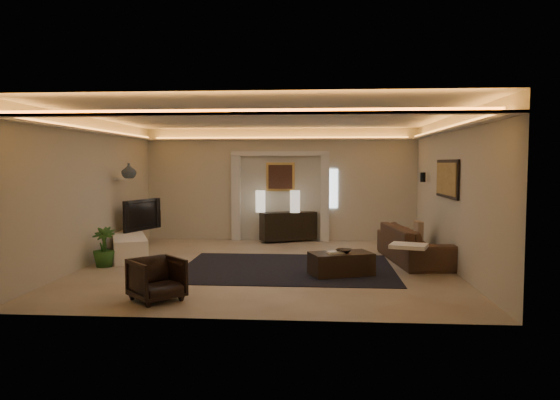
# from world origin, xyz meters

# --- Properties ---
(floor) EXTENTS (7.00, 7.00, 0.00)m
(floor) POSITION_xyz_m (0.00, 0.00, 0.00)
(floor) COLOR #C1B39B
(floor) RESTS_ON ground
(ceiling) EXTENTS (7.00, 7.00, 0.00)m
(ceiling) POSITION_xyz_m (0.00, 0.00, 2.90)
(ceiling) COLOR white
(ceiling) RESTS_ON ground
(wall_back) EXTENTS (7.00, 0.00, 7.00)m
(wall_back) POSITION_xyz_m (0.00, 3.50, 1.45)
(wall_back) COLOR beige
(wall_back) RESTS_ON ground
(wall_front) EXTENTS (7.00, 0.00, 7.00)m
(wall_front) POSITION_xyz_m (0.00, -3.50, 1.45)
(wall_front) COLOR beige
(wall_front) RESTS_ON ground
(wall_left) EXTENTS (0.00, 7.00, 7.00)m
(wall_left) POSITION_xyz_m (-3.50, 0.00, 1.45)
(wall_left) COLOR beige
(wall_left) RESTS_ON ground
(wall_right) EXTENTS (0.00, 7.00, 7.00)m
(wall_right) POSITION_xyz_m (3.50, 0.00, 1.45)
(wall_right) COLOR beige
(wall_right) RESTS_ON ground
(cove_soffit) EXTENTS (7.00, 7.00, 0.04)m
(cove_soffit) POSITION_xyz_m (0.00, 0.00, 2.62)
(cove_soffit) COLOR silver
(cove_soffit) RESTS_ON ceiling
(daylight_slit) EXTENTS (0.25, 0.03, 1.00)m
(daylight_slit) POSITION_xyz_m (1.35, 3.48, 1.35)
(daylight_slit) COLOR white
(daylight_slit) RESTS_ON wall_back
(area_rug) EXTENTS (4.00, 3.00, 0.01)m
(area_rug) POSITION_xyz_m (0.40, -0.20, 0.01)
(area_rug) COLOR black
(area_rug) RESTS_ON ground
(pilaster_left) EXTENTS (0.22, 0.20, 2.20)m
(pilaster_left) POSITION_xyz_m (-1.15, 3.40, 1.10)
(pilaster_left) COLOR silver
(pilaster_left) RESTS_ON ground
(pilaster_right) EXTENTS (0.22, 0.20, 2.20)m
(pilaster_right) POSITION_xyz_m (1.15, 3.40, 1.10)
(pilaster_right) COLOR silver
(pilaster_right) RESTS_ON ground
(alcove_header) EXTENTS (2.52, 0.20, 0.12)m
(alcove_header) POSITION_xyz_m (0.00, 3.40, 2.25)
(alcove_header) COLOR silver
(alcove_header) RESTS_ON wall_back
(painting_frame) EXTENTS (0.74, 0.04, 0.74)m
(painting_frame) POSITION_xyz_m (0.00, 3.47, 1.65)
(painting_frame) COLOR tan
(painting_frame) RESTS_ON wall_back
(painting_canvas) EXTENTS (0.62, 0.02, 0.62)m
(painting_canvas) POSITION_xyz_m (0.00, 3.44, 1.65)
(painting_canvas) COLOR #4C2D1E
(painting_canvas) RESTS_ON wall_back
(art_panel_frame) EXTENTS (0.04, 1.64, 0.74)m
(art_panel_frame) POSITION_xyz_m (3.47, 0.30, 1.70)
(art_panel_frame) COLOR black
(art_panel_frame) RESTS_ON wall_right
(art_panel_gold) EXTENTS (0.02, 1.50, 0.62)m
(art_panel_gold) POSITION_xyz_m (3.44, 0.30, 1.70)
(art_panel_gold) COLOR tan
(art_panel_gold) RESTS_ON wall_right
(wall_sconce) EXTENTS (0.12, 0.12, 0.22)m
(wall_sconce) POSITION_xyz_m (3.38, 2.20, 1.68)
(wall_sconce) COLOR black
(wall_sconce) RESTS_ON wall_right
(wall_niche) EXTENTS (0.10, 0.55, 0.04)m
(wall_niche) POSITION_xyz_m (-3.44, 1.40, 1.65)
(wall_niche) COLOR silver
(wall_niche) RESTS_ON wall_left
(console) EXTENTS (1.48, 0.99, 0.71)m
(console) POSITION_xyz_m (0.22, 3.25, 0.40)
(console) COLOR black
(console) RESTS_ON ground
(lamp_left) EXTENTS (0.27, 0.27, 0.55)m
(lamp_left) POSITION_xyz_m (-0.49, 3.20, 1.09)
(lamp_left) COLOR white
(lamp_left) RESTS_ON console
(lamp_right) EXTENTS (0.32, 0.32, 0.56)m
(lamp_right) POSITION_xyz_m (0.39, 3.15, 1.09)
(lamp_right) COLOR beige
(lamp_right) RESTS_ON console
(media_ledge) EXTENTS (1.60, 2.62, 0.48)m
(media_ledge) POSITION_xyz_m (-3.15, 1.02, 0.23)
(media_ledge) COLOR white
(media_ledge) RESTS_ON ground
(tv) EXTENTS (1.21, 0.58, 0.71)m
(tv) POSITION_xyz_m (-3.15, 1.65, 0.80)
(tv) COLOR black
(tv) RESTS_ON media_ledge
(figurine) EXTENTS (0.18, 0.18, 0.40)m
(figurine) POSITION_xyz_m (-2.89, 2.31, 0.64)
(figurine) COLOR #392C1C
(figurine) RESTS_ON media_ledge
(ginger_jar) EXTENTS (0.42, 0.42, 0.33)m
(ginger_jar) POSITION_xyz_m (-3.15, 1.13, 1.84)
(ginger_jar) COLOR slate
(ginger_jar) RESTS_ON wall_niche
(plant) EXTENTS (0.47, 0.47, 0.77)m
(plant) POSITION_xyz_m (-3.15, -0.29, 0.38)
(plant) COLOR #28561D
(plant) RESTS_ON ground
(sofa) EXTENTS (2.56, 1.25, 0.72)m
(sofa) POSITION_xyz_m (2.94, 0.70, 0.36)
(sofa) COLOR black
(sofa) RESTS_ON ground
(throw_blanket) EXTENTS (0.75, 0.68, 0.07)m
(throw_blanket) POSITION_xyz_m (2.57, -0.78, 0.55)
(throw_blanket) COLOR beige
(throw_blanket) RESTS_ON sofa
(throw_pillow) EXTENTS (0.14, 0.40, 0.39)m
(throw_pillow) POSITION_xyz_m (3.15, 1.41, 0.55)
(throw_pillow) COLOR tan
(throw_pillow) RESTS_ON sofa
(coffee_table) EXTENTS (1.22, 0.93, 0.40)m
(coffee_table) POSITION_xyz_m (1.39, -0.73, 0.20)
(coffee_table) COLOR black
(coffee_table) RESTS_ON ground
(bowl) EXTENTS (0.36, 0.36, 0.07)m
(bowl) POSITION_xyz_m (1.44, -0.75, 0.44)
(bowl) COLOR #2F251A
(bowl) RESTS_ON coffee_table
(magazine) EXTENTS (0.34, 0.29, 0.03)m
(magazine) POSITION_xyz_m (1.29, -0.79, 0.42)
(magazine) COLOR white
(magazine) RESTS_ON coffee_table
(armchair) EXTENTS (0.96, 0.96, 0.63)m
(armchair) POSITION_xyz_m (-1.36, -2.67, 0.31)
(armchair) COLOR black
(armchair) RESTS_ON ground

